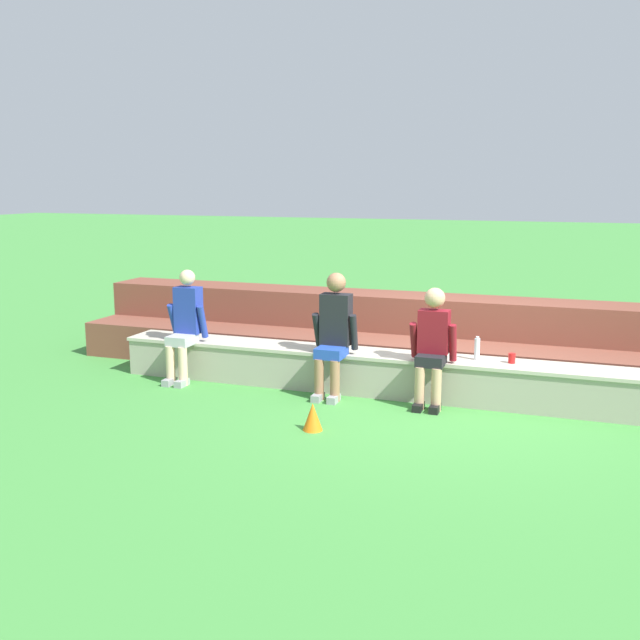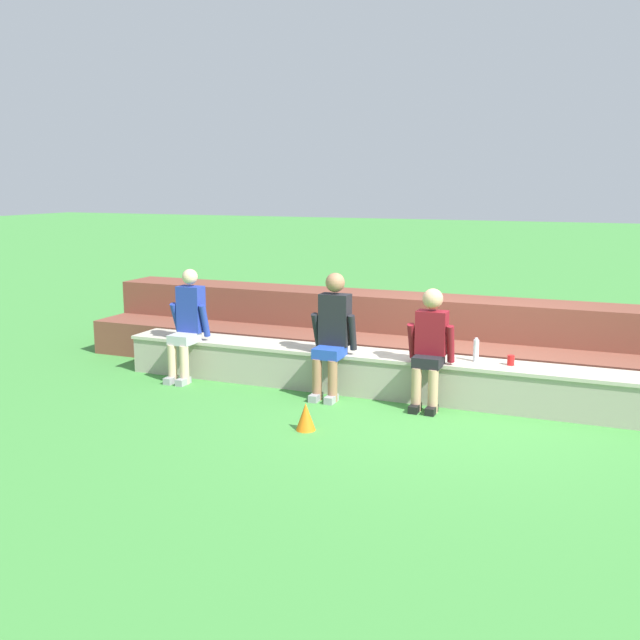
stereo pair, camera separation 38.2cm
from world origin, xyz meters
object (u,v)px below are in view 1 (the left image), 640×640
plastic_cup_right_end (512,358)px  sports_cone (313,417)px  water_bottle_near_left (477,349)px  person_far_left (185,324)px  person_left_of_center (334,331)px  person_center (432,344)px

plastic_cup_right_end → sports_cone: bearing=-139.2°
water_bottle_near_left → sports_cone: size_ratio=0.96×
person_far_left → person_left_of_center: size_ratio=0.97×
person_far_left → water_bottle_near_left: person_far_left is taller
person_center → plastic_cup_right_end: (0.83, 0.31, -0.17)m
person_far_left → sports_cone: bearing=-29.9°
person_left_of_center → sports_cone: (0.20, -1.24, -0.62)m
water_bottle_near_left → sports_cone: bearing=-131.7°
person_left_of_center → water_bottle_near_left: (1.60, 0.32, -0.15)m
plastic_cup_right_end → sports_cone: plastic_cup_right_end is taller
person_far_left → plastic_cup_right_end: size_ratio=12.58×
person_far_left → person_left_of_center: person_left_of_center is taller
person_far_left → water_bottle_near_left: bearing=5.2°
person_left_of_center → water_bottle_near_left: 1.63m
water_bottle_near_left → person_center: bearing=-142.7°
person_far_left → person_left_of_center: (1.95, 0.00, 0.04)m
water_bottle_near_left → sports_cone: 2.14m
person_center → sports_cone: person_center is taller
person_left_of_center → sports_cone: person_left_of_center is taller
person_center → sports_cone: 1.65m
person_left_of_center → plastic_cup_right_end: bearing=8.4°
person_center → plastic_cup_right_end: bearing=20.5°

